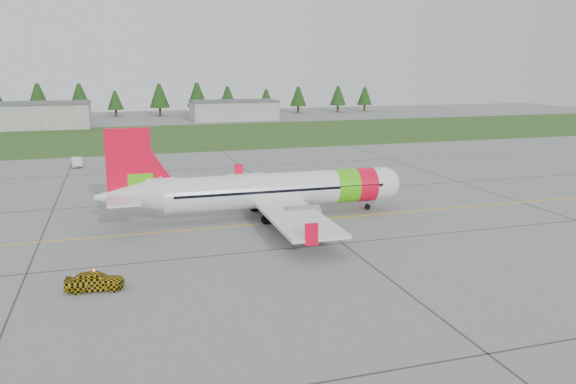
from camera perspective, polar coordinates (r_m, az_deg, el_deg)
name	(u,v)px	position (r m, az deg, el deg)	size (l,w,h in m)	color
ground	(228,254)	(45.95, -6.12, -6.32)	(320.00, 320.00, 0.00)	gray
aircraft	(272,191)	(56.38, -1.63, 0.15)	(31.01, 28.44, 9.40)	white
follow_me_car	(93,263)	(40.25, -19.18, -6.80)	(1.57, 1.33, 3.90)	gold
service_van	(76,153)	(91.43, -20.74, 3.76)	(1.49, 1.40, 4.26)	silver
grass_strip	(155,137)	(125.88, -13.38, 5.45)	(320.00, 50.00, 0.03)	#30561E
taxi_guideline	(211,228)	(53.47, -7.78, -3.63)	(120.00, 0.25, 0.02)	gold
hangar_west	(22,116)	(154.77, -25.40, 6.96)	(32.00, 14.00, 6.00)	#A8A8A3
hangar_east	(234,111)	(164.57, -5.53, 8.22)	(24.00, 12.00, 5.20)	#A8A8A3
treeline	(141,100)	(181.20, -14.72, 9.03)	(160.00, 8.00, 10.00)	#1C3F14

